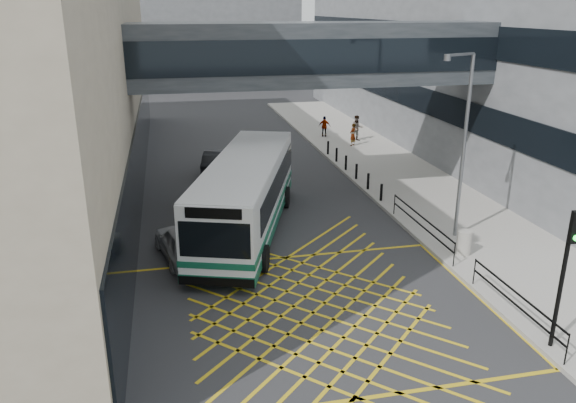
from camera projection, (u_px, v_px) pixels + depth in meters
ground at (313, 313)px, 18.81m from camera, size 120.00×120.00×0.00m
building_right at (542, 3)px, 42.46m from camera, size 24.09×44.00×20.00m
building_far at (179, 13)px, 70.87m from camera, size 28.00×16.00×18.00m
skybridge at (313, 54)px, 28.03m from camera, size 20.00×4.10×3.00m
pavement at (393, 173)px, 34.43m from camera, size 6.00×54.00×0.16m
box_junction at (313, 313)px, 18.81m from camera, size 12.00×9.00×0.01m
bus at (247, 193)px, 25.11m from camera, size 6.48×12.37×3.40m
car_white at (183, 242)px, 22.62m from camera, size 2.82×4.85×1.45m
car_dark at (218, 161)px, 34.53m from camera, size 2.73×4.92×1.45m
car_silver at (241, 171)px, 32.76m from camera, size 2.36×4.27×1.26m
traffic_light at (568, 261)px, 15.69m from camera, size 0.33×0.52×4.35m
street_lamp at (462, 137)px, 23.22m from camera, size 1.72×0.88×7.85m
litter_bin at (464, 242)px, 22.77m from camera, size 0.58×0.58×1.00m
kerb_railings at (458, 252)px, 21.39m from camera, size 0.05×12.54×1.00m
bollards at (351, 167)px, 33.71m from camera, size 0.14×10.14×0.90m
pedestrian_a at (353, 135)px, 40.57m from camera, size 0.78×0.76×1.60m
pedestrian_b at (357, 128)px, 42.00m from camera, size 0.93×0.54×1.90m
pedestrian_c at (325, 126)px, 43.45m from camera, size 1.03×0.75×1.57m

